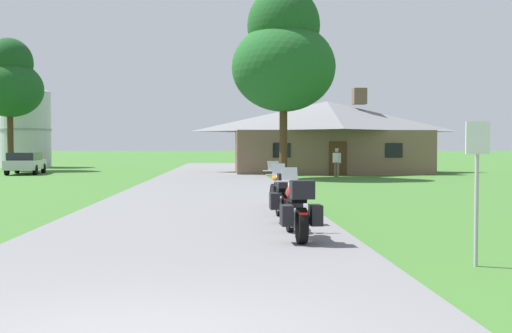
{
  "coord_description": "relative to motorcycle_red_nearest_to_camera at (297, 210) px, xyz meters",
  "views": [
    {
      "loc": [
        0.76,
        -4.84,
        1.77
      ],
      "look_at": [
        2.22,
        23.53,
        0.83
      ],
      "focal_mm": 41.53,
      "sensor_mm": 36.0,
      "label": 1
    }
  ],
  "objects": [
    {
      "name": "stone_lodge",
      "position": [
        5.7,
        29.9,
        1.93
      ],
      "size": [
        13.35,
        8.73,
        5.83
      ],
      "color": "brown",
      "rests_on": "ground"
    },
    {
      "name": "parked_silver_suv_far_left",
      "position": [
        -14.29,
        28.28,
        0.17
      ],
      "size": [
        2.39,
        4.79,
        1.4
      ],
      "rotation": [
        0.0,
        0.0,
        0.12
      ],
      "color": "#ADAFB7",
      "rests_on": "ground"
    },
    {
      "name": "metal_signpost_roadside",
      "position": [
        2.37,
        -2.29,
        0.74
      ],
      "size": [
        0.36,
        0.06,
        2.14
      ],
      "color": "#9EA0A5",
      "rests_on": "ground"
    },
    {
      "name": "motorcycle_orange_farthest_in_row",
      "position": [
        0.21,
        5.34,
        0.0
      ],
      "size": [
        0.9,
        2.08,
        1.3
      ],
      "rotation": [
        0.0,
        0.0,
        0.14
      ],
      "color": "black",
      "rests_on": "asphalt_driveway"
    },
    {
      "name": "motorcycle_red_nearest_to_camera",
      "position": [
        0.0,
        0.0,
        0.0
      ],
      "size": [
        0.74,
        2.08,
        1.3
      ],
      "rotation": [
        0.0,
        0.0,
        0.04
      ],
      "color": "black",
      "rests_on": "asphalt_driveway"
    },
    {
      "name": "metal_silo_distant",
      "position": [
        -18.65,
        41.52,
        3.18
      ],
      "size": [
        4.35,
        4.35,
        7.57
      ],
      "color": "#B2B7BC",
      "rests_on": "ground"
    },
    {
      "name": "tree_left_far",
      "position": [
        -17.27,
        33.99,
        6.0
      ],
      "size": [
        4.86,
        4.86,
        9.81
      ],
      "color": "#422D19",
      "rests_on": "ground"
    },
    {
      "name": "bystander_white_shirt_near_lodge",
      "position": [
        5.18,
        23.5,
        0.34
      ],
      "size": [
        0.42,
        0.41,
        1.69
      ],
      "rotation": [
        0.0,
        0.0,
        5.52
      ],
      "color": "#75664C",
      "rests_on": "ground"
    },
    {
      "name": "tree_by_lodge_front",
      "position": [
        1.92,
        22.17,
        6.26
      ],
      "size": [
        5.78,
        5.78,
        10.67
      ],
      "color": "#422D19",
      "rests_on": "ground"
    },
    {
      "name": "asphalt_driveway",
      "position": [
        -2.08,
        12.04,
        -0.58
      ],
      "size": [
        6.4,
        80.0,
        0.06
      ],
      "primitive_type": "cube",
      "color": "slate",
      "rests_on": "ground"
    },
    {
      "name": "motorcycle_black_second_in_row",
      "position": [
        0.02,
        2.75,
        0.0
      ],
      "size": [
        0.73,
        2.08,
        1.3
      ],
      "rotation": [
        0.0,
        0.0,
        0.03
      ],
      "color": "black",
      "rests_on": "asphalt_driveway"
    },
    {
      "name": "ground_plane",
      "position": [
        -2.08,
        14.04,
        -0.61
      ],
      "size": [
        500.0,
        500.0,
        0.0
      ],
      "primitive_type": "plane",
      "color": "#386628"
    }
  ]
}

